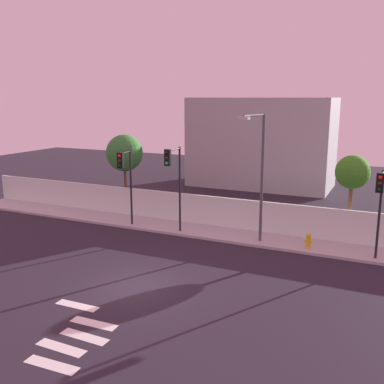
% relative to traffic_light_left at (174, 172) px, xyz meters
% --- Properties ---
extents(ground_plane, '(80.00, 80.00, 0.00)m').
position_rel_traffic_light_left_xyz_m(ground_plane, '(1.71, -6.79, -3.77)').
color(ground_plane, '#261F29').
extents(sidewalk, '(36.00, 2.40, 0.15)m').
position_rel_traffic_light_left_xyz_m(sidewalk, '(1.71, 1.41, -3.70)').
color(sidewalk, '#ADADAD').
rests_on(sidewalk, ground).
extents(perimeter_wall, '(36.00, 0.18, 1.80)m').
position_rel_traffic_light_left_xyz_m(perimeter_wall, '(1.71, 2.70, -2.72)').
color(perimeter_wall, silver).
rests_on(perimeter_wall, sidewalk).
extents(crosswalk_marking, '(3.63, 3.90, 0.01)m').
position_rel_traffic_light_left_xyz_m(crosswalk_marking, '(1.80, -10.89, -3.77)').
color(crosswalk_marking, silver).
rests_on(crosswalk_marking, ground).
extents(traffic_light_left, '(0.34, 1.70, 4.97)m').
position_rel_traffic_light_left_xyz_m(traffic_light_left, '(0.00, 0.00, 0.00)').
color(traffic_light_left, black).
rests_on(traffic_light_left, sidewalk).
extents(traffic_light_center, '(0.35, 1.25, 4.37)m').
position_rel_traffic_light_left_xyz_m(traffic_light_center, '(10.65, 0.21, -0.43)').
color(traffic_light_center, black).
rests_on(traffic_light_center, sidewalk).
extents(traffic_light_right, '(0.54, 1.75, 4.65)m').
position_rel_traffic_light_left_xyz_m(traffic_light_right, '(-3.17, -0.05, -0.21)').
color(traffic_light_right, black).
rests_on(traffic_light_right, sidewalk).
extents(street_lamp_curbside, '(0.92, 2.00, 6.87)m').
position_rel_traffic_light_left_xyz_m(street_lamp_curbside, '(4.72, 0.71, 0.44)').
color(street_lamp_curbside, '#4C4C51').
rests_on(street_lamp_curbside, sidewalk).
extents(fire_hydrant, '(0.44, 0.26, 0.80)m').
position_rel_traffic_light_left_xyz_m(fire_hydrant, '(7.41, 0.90, -3.20)').
color(fire_hydrant, gold).
rests_on(fire_hydrant, sidewalk).
extents(roadside_tree_leftmost, '(2.49, 2.49, 5.41)m').
position_rel_traffic_light_left_xyz_m(roadside_tree_leftmost, '(-5.57, 3.52, 0.37)').
color(roadside_tree_leftmost, brown).
rests_on(roadside_tree_leftmost, ground).
extents(roadside_tree_midleft, '(1.85, 1.85, 4.81)m').
position_rel_traffic_light_left_xyz_m(roadside_tree_midleft, '(9.10, 3.52, 0.06)').
color(roadside_tree_midleft, brown).
rests_on(roadside_tree_midleft, ground).
extents(low_building_distant, '(12.33, 6.00, 7.83)m').
position_rel_traffic_light_left_xyz_m(low_building_distant, '(0.18, 16.70, 0.14)').
color(low_building_distant, '#A3A3A3').
rests_on(low_building_distant, ground).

